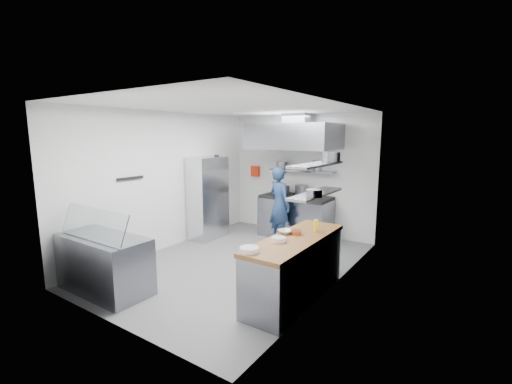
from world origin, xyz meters
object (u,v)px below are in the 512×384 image
Objects in this scene: gas_range at (296,218)px; display_case at (104,264)px; chef at (280,205)px; wire_rack at (208,198)px.

gas_range reaches higher than display_case.
chef is 3.71m from display_case.
gas_range is 2.06m from wire_rack.
wire_rack is 3.02m from display_case.
display_case is (-1.10, -4.10, -0.03)m from gas_range.
chef is (-0.12, -0.55, 0.38)m from gas_range.
display_case is at bearing -79.75° from wire_rack.
chef is at bearing 74.60° from display_case.
wire_rack reaches higher than gas_range.
wire_rack is at bearing -144.33° from gas_range.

